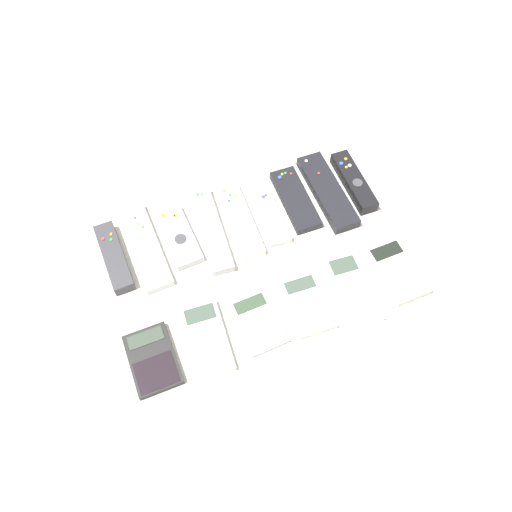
# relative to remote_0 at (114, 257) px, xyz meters

# --- Properties ---
(ground_plane) EXTENTS (3.00, 3.00, 0.00)m
(ground_plane) POSITION_rel_remote_0_xyz_m (0.28, -0.13, -0.01)
(ground_plane) COLOR beige
(remote_0) EXTENTS (0.05, 0.17, 0.03)m
(remote_0) POSITION_rel_remote_0_xyz_m (0.00, 0.00, 0.00)
(remote_0) COLOR #333338
(remote_0) RESTS_ON ground_plane
(remote_1) EXTENTS (0.07, 0.22, 0.02)m
(remote_1) POSITION_rel_remote_0_xyz_m (0.07, 0.00, -0.00)
(remote_1) COLOR silver
(remote_1) RESTS_ON ground_plane
(remote_2) EXTENTS (0.07, 0.15, 0.02)m
(remote_2) POSITION_rel_remote_0_xyz_m (0.14, 0.00, -0.00)
(remote_2) COLOR #B7B7BC
(remote_2) RESTS_ON ground_plane
(remote_3) EXTENTS (0.06, 0.22, 0.02)m
(remote_3) POSITION_rel_remote_0_xyz_m (0.21, -0.00, -0.00)
(remote_3) COLOR #B7B7BC
(remote_3) RESTS_ON ground_plane
(remote_4) EXTENTS (0.05, 0.19, 0.02)m
(remote_4) POSITION_rel_remote_0_xyz_m (0.27, -0.00, -0.00)
(remote_4) COLOR white
(remote_4) RESTS_ON ground_plane
(remote_5) EXTENTS (0.05, 0.17, 0.02)m
(remote_5) POSITION_rel_remote_0_xyz_m (0.34, -0.00, -0.00)
(remote_5) COLOR silver
(remote_5) RESTS_ON ground_plane
(remote_6) EXTENTS (0.06, 0.17, 0.02)m
(remote_6) POSITION_rel_remote_0_xyz_m (0.41, 0.01, -0.00)
(remote_6) COLOR black
(remote_6) RESTS_ON ground_plane
(remote_7) EXTENTS (0.06, 0.21, 0.03)m
(remote_7) POSITION_rel_remote_0_xyz_m (0.49, 0.00, -0.00)
(remote_7) COLOR black
(remote_7) RESTS_ON ground_plane
(remote_8) EXTENTS (0.04, 0.17, 0.03)m
(remote_8) POSITION_rel_remote_0_xyz_m (0.55, 0.00, 0.00)
(remote_8) COLOR black
(remote_8) RESTS_ON ground_plane
(calculator_0) EXTENTS (0.09, 0.13, 0.02)m
(calculator_0) POSITION_rel_remote_0_xyz_m (0.02, -0.24, -0.01)
(calculator_0) COLOR black
(calculator_0) RESTS_ON ground_plane
(calculator_1) EXTENTS (0.08, 0.15, 0.02)m
(calculator_1) POSITION_rel_remote_0_xyz_m (0.13, -0.24, -0.00)
(calculator_1) COLOR silver
(calculator_1) RESTS_ON ground_plane
(calculator_2) EXTENTS (0.08, 0.12, 0.01)m
(calculator_2) POSITION_rel_remote_0_xyz_m (0.23, -0.24, -0.01)
(calculator_2) COLOR #B2B2B7
(calculator_2) RESTS_ON ground_plane
(calculator_3) EXTENTS (0.08, 0.13, 0.01)m
(calculator_3) POSITION_rel_remote_0_xyz_m (0.33, -0.24, -0.01)
(calculator_3) COLOR beige
(calculator_3) RESTS_ON ground_plane
(calculator_4) EXTENTS (0.08, 0.16, 0.01)m
(calculator_4) POSITION_rel_remote_0_xyz_m (0.43, -0.24, -0.01)
(calculator_4) COLOR silver
(calculator_4) RESTS_ON ground_plane
(calculator_5) EXTENTS (0.08, 0.14, 0.02)m
(calculator_5) POSITION_rel_remote_0_xyz_m (0.54, -0.23, -0.00)
(calculator_5) COLOR beige
(calculator_5) RESTS_ON ground_plane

